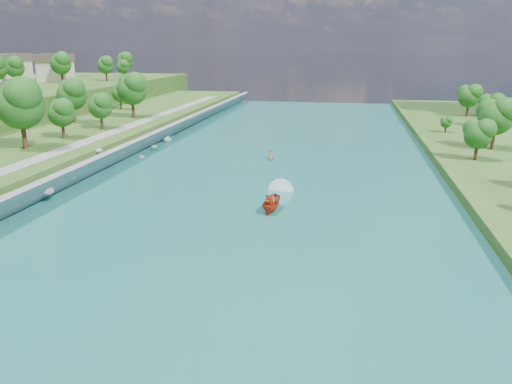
# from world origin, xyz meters

# --- Properties ---
(ground) EXTENTS (260.00, 260.00, 0.00)m
(ground) POSITION_xyz_m (0.00, 0.00, 0.00)
(ground) COLOR #2D5119
(ground) RESTS_ON ground
(river_water) EXTENTS (55.00, 240.00, 0.10)m
(river_water) POSITION_xyz_m (0.00, 20.00, 0.05)
(river_water) COLOR #1A5F63
(river_water) RESTS_ON ground
(ridge_west) EXTENTS (60.00, 120.00, 9.00)m
(ridge_west) POSITION_xyz_m (-82.50, 95.00, 4.50)
(ridge_west) COLOR #2D5119
(ridge_west) RESTS_ON ground
(riprap_bank) EXTENTS (4.70, 236.00, 4.19)m
(riprap_bank) POSITION_xyz_m (-25.84, 19.14, 1.79)
(riprap_bank) COLOR slate
(riprap_bank) RESTS_ON ground
(riverside_path) EXTENTS (3.00, 200.00, 0.10)m
(riverside_path) POSITION_xyz_m (-32.50, 20.00, 3.55)
(riverside_path) COLOR gray
(riverside_path) RESTS_ON berm_west
(ridge_houses) EXTENTS (29.50, 29.50, 8.40)m
(ridge_houses) POSITION_xyz_m (-88.67, 100.00, 13.31)
(ridge_houses) COLOR beige
(ridge_houses) RESTS_ON ridge_west
(trees_ridge) EXTENTS (20.87, 68.08, 10.77)m
(trees_ridge) POSITION_xyz_m (-71.06, 98.74, 13.97)
(trees_ridge) COLOR #1D4C14
(trees_ridge) RESTS_ON ridge_west
(motorboat) EXTENTS (3.60, 19.23, 2.13)m
(motorboat) POSITION_xyz_m (3.79, 15.05, 0.91)
(motorboat) COLOR #AF290E
(motorboat) RESTS_ON river_water
(raft) EXTENTS (2.48, 3.20, 1.66)m
(raft) POSITION_xyz_m (-0.85, 43.13, 0.47)
(raft) COLOR #9CA0A5
(raft) RESTS_ON river_water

